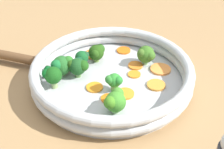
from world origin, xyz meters
The scene contains 24 objects.
ground_plane centered at (0.00, 0.00, 0.00)m, with size 4.00×4.00×0.00m, color #9C774C.
skillet centered at (0.00, 0.00, 0.01)m, with size 0.32×0.32×0.01m, color #B2B5B7.
skillet_rim_wall centered at (0.00, 0.00, 0.03)m, with size 0.34×0.34×0.04m.
skillet_handle centered at (-0.24, -0.12, 0.02)m, with size 0.02×0.02×0.22m, color brown.
skillet_rivet_left centered at (-0.15, -0.04, 0.01)m, with size 0.01×0.01×0.01m, color #B5B7B3.
skillet_rivet_right centered at (-0.12, -0.10, 0.01)m, with size 0.01×0.01×0.01m, color #B0B0B9.
carrot_slice_0 centered at (0.05, -0.01, 0.01)m, with size 0.04×0.04×0.00m, color orange.
carrot_slice_1 centered at (0.05, 0.10, 0.01)m, with size 0.05×0.05×0.00m, color #F98F40.
carrot_slice_2 centered at (-0.01, -0.04, 0.01)m, with size 0.03×0.03×0.00m, color orange.
carrot_slice_3 centered at (0.02, 0.05, 0.01)m, with size 0.03×0.03×0.00m, color orange.
carrot_slice_4 centered at (0.08, 0.05, 0.01)m, with size 0.04×0.04×0.00m, color orange.
carrot_slice_5 centered at (0.00, 0.07, 0.01)m, with size 0.03×0.03×0.00m, color orange.
carrot_slice_6 centered at (-0.11, -0.05, 0.01)m, with size 0.03×0.03×0.01m, color #DE5C18.
carrot_slice_7 centered at (0.04, -0.05, 0.01)m, with size 0.03×0.03×0.00m, color orange.
carrot_slice_8 centered at (-0.06, 0.10, 0.01)m, with size 0.03×0.03×0.00m, color orange.
carrot_slice_9 centered at (-0.10, 0.04, 0.01)m, with size 0.04×0.04×0.01m, color orange.
broccoli_floret_0 centered at (0.01, 0.10, 0.04)m, with size 0.04×0.04×0.05m.
broccoli_floret_1 centered at (-0.09, -0.06, 0.04)m, with size 0.04×0.05×0.04m.
broccoli_floret_2 centered at (-0.08, 0.03, 0.03)m, with size 0.04×0.04×0.04m.
broccoli_floret_3 centered at (-0.07, -0.10, 0.04)m, with size 0.04×0.04×0.05m.
broccoli_floret_4 centered at (-0.09, -0.01, 0.03)m, with size 0.03×0.03×0.04m.
broccoli_floret_5 centered at (-0.06, -0.04, 0.04)m, with size 0.04×0.04×0.04m.
broccoli_floret_6 centered at (0.03, -0.02, 0.04)m, with size 0.03×0.03×0.04m.
broccoli_floret_7 centered at (0.07, -0.06, 0.03)m, with size 0.04×0.05×0.04m.
Camera 1 is at (0.38, -0.37, 0.41)m, focal length 50.00 mm.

